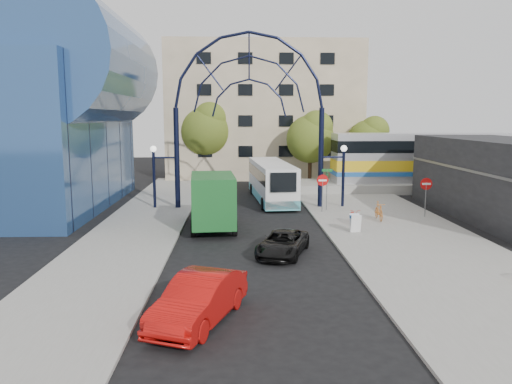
{
  "coord_description": "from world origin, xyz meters",
  "views": [
    {
      "loc": [
        -0.86,
        -20.52,
        6.35
      ],
      "look_at": [
        0.16,
        6.0,
        2.37
      ],
      "focal_mm": 35.0,
      "sensor_mm": 36.0,
      "label": 1
    }
  ],
  "objects_px": {
    "stop_sign": "(323,184)",
    "green_truck": "(213,201)",
    "train_car": "(477,157)",
    "city_bus": "(271,181)",
    "tree_north_a": "(312,136)",
    "bike_near_b": "(379,211)",
    "red_sedan": "(199,299)",
    "gateway_arch": "(249,84)",
    "tree_north_b": "(207,128)",
    "do_not_enter_sign": "(426,188)",
    "street_name_sign": "(327,181)",
    "tree_north_c": "(370,139)",
    "sandwich_board": "(355,221)",
    "black_suv": "(283,243)",
    "bike_near_a": "(353,216)"
  },
  "relations": [
    {
      "from": "tree_north_a",
      "to": "bike_near_b",
      "type": "distance_m",
      "value": 17.33
    },
    {
      "from": "do_not_enter_sign",
      "to": "stop_sign",
      "type": "bearing_deg",
      "value": 162.12
    },
    {
      "from": "tree_north_b",
      "to": "bike_near_b",
      "type": "xyz_separation_m",
      "value": [
        11.69,
        -20.79,
        -4.59
      ]
    },
    {
      "from": "tree_north_a",
      "to": "city_bus",
      "type": "bearing_deg",
      "value": -116.7
    },
    {
      "from": "sandwich_board",
      "to": "train_car",
      "type": "relative_size",
      "value": 0.04
    },
    {
      "from": "bike_near_b",
      "to": "tree_north_a",
      "type": "bearing_deg",
      "value": 97.86
    },
    {
      "from": "green_truck",
      "to": "red_sedan",
      "type": "xyz_separation_m",
      "value": [
        0.21,
        -13.31,
        -0.85
      ]
    },
    {
      "from": "train_car",
      "to": "green_truck",
      "type": "distance_m",
      "value": 26.5
    },
    {
      "from": "city_bus",
      "to": "green_truck",
      "type": "relative_size",
      "value": 1.67
    },
    {
      "from": "city_bus",
      "to": "black_suv",
      "type": "distance_m",
      "value": 15.39
    },
    {
      "from": "tree_north_c",
      "to": "green_truck",
      "type": "height_order",
      "value": "tree_north_c"
    },
    {
      "from": "tree_north_a",
      "to": "bike_near_b",
      "type": "xyz_separation_m",
      "value": [
        1.69,
        -16.79,
        -3.93
      ]
    },
    {
      "from": "do_not_enter_sign",
      "to": "city_bus",
      "type": "distance_m",
      "value": 11.76
    },
    {
      "from": "city_bus",
      "to": "bike_near_b",
      "type": "distance_m",
      "value": 10.17
    },
    {
      "from": "gateway_arch",
      "to": "red_sedan",
      "type": "distance_m",
      "value": 21.22
    },
    {
      "from": "tree_north_b",
      "to": "green_truck",
      "type": "distance_m",
      "value": 22.59
    },
    {
      "from": "train_car",
      "to": "tree_north_a",
      "type": "xyz_separation_m",
      "value": [
        -13.88,
        3.93,
        1.71
      ]
    },
    {
      "from": "city_bus",
      "to": "do_not_enter_sign",
      "type": "bearing_deg",
      "value": -42.79
    },
    {
      "from": "bike_near_b",
      "to": "do_not_enter_sign",
      "type": "bearing_deg",
      "value": 17.3
    },
    {
      "from": "tree_north_b",
      "to": "bike_near_a",
      "type": "xyz_separation_m",
      "value": [
        9.88,
        -21.8,
        -4.7
      ]
    },
    {
      "from": "stop_sign",
      "to": "street_name_sign",
      "type": "xyz_separation_m",
      "value": [
        0.4,
        0.6,
        0.14
      ]
    },
    {
      "from": "red_sedan",
      "to": "bike_near_a",
      "type": "distance_m",
      "value": 15.94
    },
    {
      "from": "train_car",
      "to": "bike_near_b",
      "type": "bearing_deg",
      "value": -133.46
    },
    {
      "from": "red_sedan",
      "to": "bike_near_b",
      "type": "height_order",
      "value": "red_sedan"
    },
    {
      "from": "train_car",
      "to": "tree_north_b",
      "type": "height_order",
      "value": "tree_north_b"
    },
    {
      "from": "street_name_sign",
      "to": "bike_near_b",
      "type": "distance_m",
      "value": 4.58
    },
    {
      "from": "train_car",
      "to": "city_bus",
      "type": "bearing_deg",
      "value": -165.48
    },
    {
      "from": "tree_north_a",
      "to": "bike_near_a",
      "type": "bearing_deg",
      "value": -90.37
    },
    {
      "from": "red_sedan",
      "to": "gateway_arch",
      "type": "bearing_deg",
      "value": 104.91
    },
    {
      "from": "stop_sign",
      "to": "bike_near_a",
      "type": "xyz_separation_m",
      "value": [
        1.21,
        -3.87,
        -1.42
      ]
    },
    {
      "from": "do_not_enter_sign",
      "to": "gateway_arch",
      "type": "bearing_deg",
      "value": 160.01
    },
    {
      "from": "train_car",
      "to": "city_bus",
      "type": "distance_m",
      "value": 18.88
    },
    {
      "from": "tree_north_b",
      "to": "tree_north_c",
      "type": "relative_size",
      "value": 1.23
    },
    {
      "from": "gateway_arch",
      "to": "tree_north_b",
      "type": "height_order",
      "value": "gateway_arch"
    },
    {
      "from": "bike_near_a",
      "to": "city_bus",
      "type": "bearing_deg",
      "value": 117.03
    },
    {
      "from": "stop_sign",
      "to": "green_truck",
      "type": "xyz_separation_m",
      "value": [
        -7.07,
        -4.31,
        -0.39
      ]
    },
    {
      "from": "bike_near_b",
      "to": "train_car",
      "type": "bearing_deg",
      "value": 48.67
    },
    {
      "from": "train_car",
      "to": "black_suv",
      "type": "bearing_deg",
      "value": -133.06
    },
    {
      "from": "tree_north_b",
      "to": "black_suv",
      "type": "height_order",
      "value": "tree_north_b"
    },
    {
      "from": "tree_north_b",
      "to": "red_sedan",
      "type": "height_order",
      "value": "tree_north_b"
    },
    {
      "from": "red_sedan",
      "to": "train_car",
      "type": "bearing_deg",
      "value": 72.29
    },
    {
      "from": "stop_sign",
      "to": "tree_north_c",
      "type": "height_order",
      "value": "tree_north_c"
    },
    {
      "from": "sandwich_board",
      "to": "tree_north_a",
      "type": "distance_m",
      "value": 20.33
    },
    {
      "from": "do_not_enter_sign",
      "to": "red_sedan",
      "type": "distance_m",
      "value": 20.4
    },
    {
      "from": "tree_north_b",
      "to": "black_suv",
      "type": "distance_m",
      "value": 28.85
    },
    {
      "from": "stop_sign",
      "to": "red_sedan",
      "type": "height_order",
      "value": "stop_sign"
    },
    {
      "from": "train_car",
      "to": "tree_north_c",
      "type": "distance_m",
      "value": 9.95
    },
    {
      "from": "street_name_sign",
      "to": "tree_north_a",
      "type": "bearing_deg",
      "value": 86.04
    },
    {
      "from": "green_truck",
      "to": "bike_near_b",
      "type": "distance_m",
      "value": 10.22
    },
    {
      "from": "green_truck",
      "to": "black_suv",
      "type": "distance_m",
      "value": 6.83
    }
  ]
}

